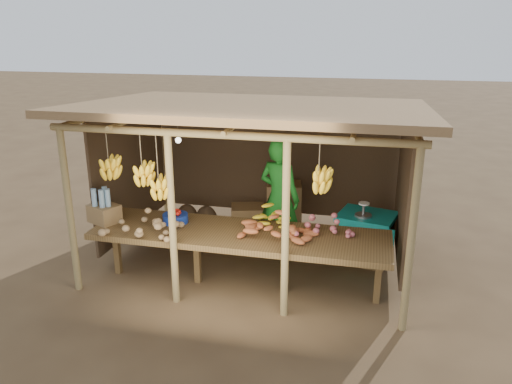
# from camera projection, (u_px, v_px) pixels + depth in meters

# --- Properties ---
(ground) EXTENTS (60.00, 60.00, 0.00)m
(ground) POSITION_uv_depth(u_px,v_px,m) (256.00, 257.00, 7.65)
(ground) COLOR brown
(ground) RESTS_ON ground
(stall_structure) EXTENTS (4.70, 3.50, 2.43)m
(stall_structure) POSITION_uv_depth(u_px,v_px,m) (250.00, 137.00, 6.93)
(stall_structure) COLOR #977E4D
(stall_structure) RESTS_ON ground
(counter) EXTENTS (3.90, 1.05, 0.80)m
(counter) POSITION_uv_depth(u_px,v_px,m) (240.00, 236.00, 6.54)
(counter) COLOR brown
(counter) RESTS_ON ground
(potato_heap) EXTENTS (1.03, 0.72, 0.36)m
(potato_heap) POSITION_uv_depth(u_px,v_px,m) (143.00, 220.00, 6.45)
(potato_heap) COLOR #92724B
(potato_heap) RESTS_ON counter
(sweet_potato_heap) EXTENTS (1.05, 0.87, 0.35)m
(sweet_potato_heap) POSITION_uv_depth(u_px,v_px,m) (275.00, 224.00, 6.32)
(sweet_potato_heap) COLOR #B75B2F
(sweet_potato_heap) RESTS_ON counter
(onion_heap) EXTENTS (0.93, 0.73, 0.36)m
(onion_heap) POSITION_uv_depth(u_px,v_px,m) (321.00, 224.00, 6.31)
(onion_heap) COLOR #C86168
(onion_heap) RESTS_ON counter
(banana_pile) EXTENTS (0.66, 0.54, 0.35)m
(banana_pile) POSITION_uv_depth(u_px,v_px,m) (266.00, 213.00, 6.72)
(banana_pile) COLOR yellow
(banana_pile) RESTS_ON counter
(tomato_basin) EXTENTS (0.35, 0.35, 0.18)m
(tomato_basin) POSITION_uv_depth(u_px,v_px,m) (175.00, 217.00, 6.83)
(tomato_basin) COLOR navy
(tomato_basin) RESTS_ON counter
(bottle_box) EXTENTS (0.48, 0.44, 0.49)m
(bottle_box) POSITION_uv_depth(u_px,v_px,m) (104.00, 209.00, 6.81)
(bottle_box) COLOR olive
(bottle_box) RESTS_ON counter
(vendor) EXTENTS (0.78, 0.66, 1.83)m
(vendor) POSITION_uv_depth(u_px,v_px,m) (279.00, 198.00, 7.48)
(vendor) COLOR #1A761F
(vendor) RESTS_ON ground
(tarp_crate) EXTENTS (0.94, 0.86, 0.96)m
(tarp_crate) POSITION_uv_depth(u_px,v_px,m) (365.00, 236.00, 7.44)
(tarp_crate) COLOR brown
(tarp_crate) RESTS_ON ground
(carton_stack) EXTENTS (1.27, 0.57, 0.90)m
(carton_stack) POSITION_uv_depth(u_px,v_px,m) (272.00, 212.00, 8.38)
(carton_stack) COLOR olive
(carton_stack) RESTS_ON ground
(burlap_sacks) EXTENTS (0.74, 0.39, 0.53)m
(burlap_sacks) POSITION_uv_depth(u_px,v_px,m) (197.00, 217.00, 8.63)
(burlap_sacks) COLOR #4A3622
(burlap_sacks) RESTS_ON ground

